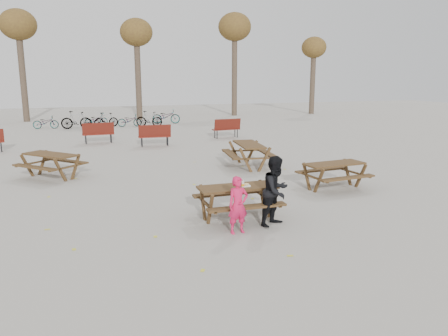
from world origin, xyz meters
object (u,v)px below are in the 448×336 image
object	(u,v)px
main_picnic_table	(238,194)
picnic_table_east	(334,176)
child	(238,205)
soda_bottle	(243,184)
picnic_table_north	(51,166)
picnic_table_far	(249,155)
food_tray	(246,186)
adult	(276,191)

from	to	relation	value
main_picnic_table	picnic_table_east	xyz separation A→B (m)	(3.62, 1.71, -0.20)
child	picnic_table_east	size ratio (longest dim) A/B	0.68
soda_bottle	picnic_table_north	xyz separation A→B (m)	(-4.39, 5.94, -0.45)
child	main_picnic_table	bearing A→B (deg)	66.21
picnic_table_east	picnic_table_far	bearing A→B (deg)	102.57
soda_bottle	picnic_table_east	distance (m)	4.03
picnic_table_east	child	bearing A→B (deg)	-152.45
food_tray	soda_bottle	xyz separation A→B (m)	(-0.10, -0.05, 0.05)
picnic_table_east	picnic_table_north	size ratio (longest dim) A/B	0.97
main_picnic_table	picnic_table_north	world-z (taller)	picnic_table_north
main_picnic_table	child	size ratio (longest dim) A/B	1.48
adult	main_picnic_table	bearing A→B (deg)	104.63
main_picnic_table	food_tray	world-z (taller)	food_tray
adult	picnic_table_north	bearing A→B (deg)	97.80
soda_bottle	food_tray	bearing A→B (deg)	25.55
soda_bottle	adult	bearing A→B (deg)	-41.93
soda_bottle	child	world-z (taller)	child
food_tray	picnic_table_east	world-z (taller)	food_tray
picnic_table_north	picnic_table_far	bearing A→B (deg)	43.24
main_picnic_table	adult	distance (m)	0.95
child	adult	xyz separation A→B (m)	(0.97, 0.22, 0.17)
food_tray	child	xyz separation A→B (m)	(-0.48, -0.79, -0.18)
food_tray	picnic_table_north	distance (m)	7.42
main_picnic_table	child	distance (m)	0.95
picnic_table_far	adult	bearing A→B (deg)	170.62
main_picnic_table	soda_bottle	size ratio (longest dim) A/B	10.59
picnic_table_north	picnic_table_far	distance (m)	6.73
adult	picnic_table_east	xyz separation A→B (m)	(2.97, 2.38, -0.39)
soda_bottle	picnic_table_far	world-z (taller)	soda_bottle
adult	picnic_table_north	size ratio (longest dim) A/B	0.84
picnic_table_east	picnic_table_north	world-z (taller)	picnic_table_north
picnic_table_east	picnic_table_far	size ratio (longest dim) A/B	0.89
picnic_table_north	picnic_table_far	world-z (taller)	picnic_table_far
child	adult	bearing A→B (deg)	8.70
picnic_table_east	picnic_table_far	xyz separation A→B (m)	(-1.23, 3.67, 0.05)
picnic_table_east	main_picnic_table	bearing A→B (deg)	-160.63
food_tray	adult	world-z (taller)	adult
food_tray	child	bearing A→B (deg)	-121.48
food_tray	picnic_table_far	world-z (taller)	picnic_table_far
main_picnic_table	adult	bearing A→B (deg)	-45.59
food_tray	soda_bottle	world-z (taller)	soda_bottle
main_picnic_table	picnic_table_far	bearing A→B (deg)	65.99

